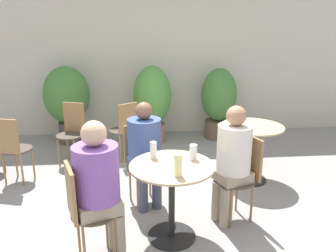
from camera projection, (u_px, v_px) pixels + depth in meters
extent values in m
plane|color=gray|center=(153.00, 231.00, 3.25)|extent=(20.00, 20.00, 0.00)
cube|color=beige|center=(144.00, 53.00, 5.98)|extent=(10.00, 0.06, 3.00)
cylinder|color=black|center=(172.00, 236.00, 3.18)|extent=(0.47, 0.47, 0.01)
cylinder|color=black|center=(172.00, 202.00, 3.07)|extent=(0.06, 0.06, 0.72)
cylinder|color=tan|center=(172.00, 166.00, 2.97)|extent=(0.78, 0.78, 0.02)
cylinder|color=black|center=(248.00, 179.00, 4.38)|extent=(0.47, 0.47, 0.01)
cylinder|color=black|center=(250.00, 153.00, 4.27)|extent=(0.06, 0.06, 0.72)
cylinder|color=tan|center=(252.00, 126.00, 4.17)|extent=(0.80, 0.80, 0.02)
cylinder|color=#42382D|center=(235.00, 181.00, 3.35)|extent=(0.39, 0.39, 0.02)
cylinder|color=olive|center=(252.00, 203.00, 3.35)|extent=(0.02, 0.02, 0.43)
cylinder|color=olive|center=(237.00, 193.00, 3.57)|extent=(0.02, 0.02, 0.43)
cylinder|color=olive|center=(231.00, 209.00, 3.25)|extent=(0.02, 0.02, 0.43)
cylinder|color=olive|center=(217.00, 197.00, 3.47)|extent=(0.02, 0.02, 0.43)
cube|color=olive|center=(251.00, 157.00, 3.35)|extent=(0.14, 0.32, 0.44)
cylinder|color=#42382D|center=(144.00, 167.00, 3.68)|extent=(0.39, 0.39, 0.02)
cylinder|color=olive|center=(150.00, 179.00, 3.91)|extent=(0.02, 0.02, 0.43)
cylinder|color=olive|center=(130.00, 183.00, 3.80)|extent=(0.02, 0.02, 0.43)
cylinder|color=olive|center=(159.00, 188.00, 3.69)|extent=(0.02, 0.02, 0.43)
cylinder|color=olive|center=(138.00, 192.00, 3.58)|extent=(0.02, 0.02, 0.43)
cube|color=olive|center=(138.00, 143.00, 3.77)|extent=(0.32, 0.14, 0.44)
cylinder|color=#42382D|center=(94.00, 213.00, 2.76)|extent=(0.39, 0.39, 0.02)
cylinder|color=olive|center=(78.00, 232.00, 2.88)|extent=(0.02, 0.02, 0.43)
cylinder|color=olive|center=(84.00, 249.00, 2.66)|extent=(0.02, 0.02, 0.43)
cylinder|color=olive|center=(107.00, 225.00, 2.98)|extent=(0.02, 0.02, 0.43)
cylinder|color=olive|center=(114.00, 241.00, 2.76)|extent=(0.02, 0.02, 0.43)
cube|color=olive|center=(71.00, 193.00, 2.62)|extent=(0.14, 0.32, 0.44)
cylinder|color=olive|center=(4.00, 157.00, 4.55)|extent=(0.02, 0.02, 0.43)
cylinder|color=#42382D|center=(70.00, 136.00, 4.76)|extent=(0.39, 0.39, 0.02)
cylinder|color=olive|center=(83.00, 148.00, 4.91)|extent=(0.02, 0.02, 0.43)
cylinder|color=olive|center=(68.00, 147.00, 4.97)|extent=(0.02, 0.02, 0.43)
cylinder|color=olive|center=(75.00, 154.00, 4.68)|extent=(0.02, 0.02, 0.43)
cylinder|color=olive|center=(59.00, 152.00, 4.73)|extent=(0.02, 0.02, 0.43)
cube|color=olive|center=(74.00, 117.00, 4.85)|extent=(0.32, 0.13, 0.44)
cylinder|color=#42382D|center=(17.00, 149.00, 4.21)|extent=(0.39, 0.39, 0.02)
cylinder|color=olive|center=(4.00, 169.00, 4.18)|extent=(0.02, 0.02, 0.43)
cylinder|color=olive|center=(22.00, 170.00, 4.14)|extent=(0.02, 0.02, 0.43)
cylinder|color=olive|center=(16.00, 161.00, 4.42)|extent=(0.02, 0.02, 0.43)
cylinder|color=olive|center=(33.00, 162.00, 4.38)|extent=(0.02, 0.02, 0.43)
cube|color=olive|center=(5.00, 137.00, 3.98)|extent=(0.33, 0.11, 0.44)
cylinder|color=#42382D|center=(122.00, 131.00, 4.99)|extent=(0.39, 0.39, 0.02)
cylinder|color=olive|center=(120.00, 149.00, 4.88)|extent=(0.02, 0.02, 0.43)
cylinder|color=olive|center=(134.00, 145.00, 5.04)|extent=(0.02, 0.02, 0.43)
cylinder|color=olive|center=(111.00, 144.00, 5.06)|extent=(0.02, 0.02, 0.43)
cylinder|color=olive|center=(125.00, 141.00, 5.22)|extent=(0.02, 0.02, 0.43)
cube|color=olive|center=(128.00, 118.00, 4.79)|extent=(0.28, 0.22, 0.44)
cylinder|color=gray|center=(217.00, 201.00, 3.41)|extent=(0.10, 0.10, 0.43)
cylinder|color=gray|center=(225.00, 208.00, 3.28)|extent=(0.10, 0.10, 0.43)
cube|color=gray|center=(233.00, 176.00, 3.31)|extent=(0.40, 0.38, 0.10)
cylinder|color=beige|center=(234.00, 149.00, 3.23)|extent=(0.34, 0.34, 0.48)
sphere|color=#9E7051|center=(236.00, 116.00, 3.13)|extent=(0.20, 0.20, 0.20)
cylinder|color=#42475B|center=(143.00, 193.00, 3.56)|extent=(0.11, 0.11, 0.43)
cylinder|color=#42475B|center=(157.00, 190.00, 3.63)|extent=(0.11, 0.11, 0.43)
cube|color=#42475B|center=(145.00, 163.00, 3.63)|extent=(0.41, 0.43, 0.11)
cylinder|color=#384C84|center=(144.00, 139.00, 3.55)|extent=(0.36, 0.36, 0.45)
sphere|color=brown|center=(144.00, 111.00, 3.46)|extent=(0.19, 0.19, 0.19)
cylinder|color=gray|center=(119.00, 236.00, 2.82)|extent=(0.11, 0.11, 0.43)
cylinder|color=gray|center=(114.00, 226.00, 2.97)|extent=(0.11, 0.11, 0.43)
cube|color=gray|center=(99.00, 205.00, 2.75)|extent=(0.44, 0.42, 0.11)
cylinder|color=#7A4C9E|center=(96.00, 173.00, 2.67)|extent=(0.37, 0.37, 0.47)
sphere|color=tan|center=(94.00, 133.00, 2.57)|extent=(0.21, 0.21, 0.21)
cylinder|color=silver|center=(193.00, 152.00, 3.06)|extent=(0.07, 0.07, 0.15)
cylinder|color=silver|center=(153.00, 150.00, 3.10)|extent=(0.07, 0.07, 0.16)
cylinder|color=beige|center=(178.00, 165.00, 2.71)|extent=(0.07, 0.07, 0.20)
cylinder|color=#47423D|center=(70.00, 132.00, 5.76)|extent=(0.37, 0.37, 0.37)
ellipsoid|color=#427533|center=(67.00, 95.00, 5.57)|extent=(0.77, 0.77, 0.97)
cylinder|color=#93664C|center=(153.00, 132.00, 5.84)|extent=(0.45, 0.45, 0.32)
ellipsoid|color=#4C8938|center=(152.00, 95.00, 5.64)|extent=(0.65, 0.65, 1.02)
cylinder|color=brown|center=(218.00, 129.00, 6.04)|extent=(0.48, 0.48, 0.32)
ellipsoid|color=#427533|center=(219.00, 95.00, 5.85)|extent=(0.63, 0.63, 0.95)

